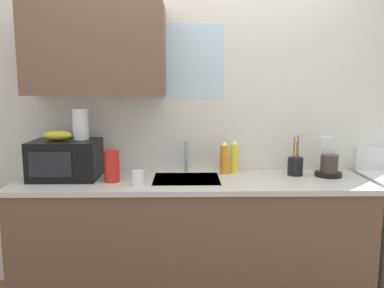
{
  "coord_description": "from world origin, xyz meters",
  "views": [
    {
      "loc": [
        -0.04,
        -2.63,
        1.55
      ],
      "look_at": [
        0.0,
        0.0,
        1.15
      ],
      "focal_mm": 36.18,
      "sensor_mm": 36.0,
      "label": 1
    }
  ],
  "objects_px": {
    "banana_bunch": "(57,135)",
    "dish_soap_bottle_orange": "(224,158)",
    "microwave": "(66,159)",
    "mug_white": "(138,178)",
    "dish_soap_bottle_yellow": "(235,157)",
    "utensil_crock": "(295,166)",
    "cereal_canister": "(112,166)",
    "coffee_maker": "(327,161)",
    "paper_towel_roll": "(81,124)"
  },
  "relations": [
    {
      "from": "dish_soap_bottle_yellow",
      "to": "mug_white",
      "type": "xyz_separation_m",
      "value": [
        -0.68,
        -0.35,
        -0.07
      ]
    },
    {
      "from": "coffee_maker",
      "to": "mug_white",
      "type": "bearing_deg",
      "value": -169.53
    },
    {
      "from": "dish_soap_bottle_orange",
      "to": "mug_white",
      "type": "bearing_deg",
      "value": -152.58
    },
    {
      "from": "dish_soap_bottle_orange",
      "to": "mug_white",
      "type": "height_order",
      "value": "dish_soap_bottle_orange"
    },
    {
      "from": "dish_soap_bottle_orange",
      "to": "microwave",
      "type": "bearing_deg",
      "value": -173.78
    },
    {
      "from": "coffee_maker",
      "to": "banana_bunch",
      "type": "bearing_deg",
      "value": -178.26
    },
    {
      "from": "coffee_maker",
      "to": "dish_soap_bottle_orange",
      "type": "relative_size",
      "value": 1.12
    },
    {
      "from": "mug_white",
      "to": "utensil_crock",
      "type": "height_order",
      "value": "utensil_crock"
    },
    {
      "from": "coffee_maker",
      "to": "dish_soap_bottle_orange",
      "type": "bearing_deg",
      "value": 175.16
    },
    {
      "from": "cereal_canister",
      "to": "microwave",
      "type": "bearing_deg",
      "value": 163.87
    },
    {
      "from": "coffee_maker",
      "to": "mug_white",
      "type": "xyz_separation_m",
      "value": [
        -1.34,
        -0.25,
        -0.06
      ]
    },
    {
      "from": "paper_towel_roll",
      "to": "coffee_maker",
      "type": "xyz_separation_m",
      "value": [
        1.77,
        0.01,
        -0.28
      ]
    },
    {
      "from": "coffee_maker",
      "to": "mug_white",
      "type": "distance_m",
      "value": 1.37
    },
    {
      "from": "mug_white",
      "to": "banana_bunch",
      "type": "bearing_deg",
      "value": 161.77
    },
    {
      "from": "coffee_maker",
      "to": "dish_soap_bottle_orange",
      "type": "distance_m",
      "value": 0.75
    },
    {
      "from": "microwave",
      "to": "mug_white",
      "type": "height_order",
      "value": "microwave"
    },
    {
      "from": "paper_towel_roll",
      "to": "coffee_maker",
      "type": "bearing_deg",
      "value": 0.27
    },
    {
      "from": "paper_towel_roll",
      "to": "mug_white",
      "type": "bearing_deg",
      "value": -29.34
    },
    {
      "from": "banana_bunch",
      "to": "dish_soap_bottle_yellow",
      "type": "bearing_deg",
      "value": 7.03
    },
    {
      "from": "dish_soap_bottle_yellow",
      "to": "banana_bunch",
      "type": "bearing_deg",
      "value": -172.97
    },
    {
      "from": "coffee_maker",
      "to": "cereal_canister",
      "type": "bearing_deg",
      "value": -174.1
    },
    {
      "from": "banana_bunch",
      "to": "microwave",
      "type": "bearing_deg",
      "value": -1.8
    },
    {
      "from": "dish_soap_bottle_orange",
      "to": "utensil_crock",
      "type": "bearing_deg",
      "value": -5.71
    },
    {
      "from": "cereal_canister",
      "to": "utensil_crock",
      "type": "distance_m",
      "value": 1.31
    },
    {
      "from": "dish_soap_bottle_yellow",
      "to": "cereal_canister",
      "type": "height_order",
      "value": "dish_soap_bottle_yellow"
    },
    {
      "from": "paper_towel_roll",
      "to": "coffee_maker",
      "type": "distance_m",
      "value": 1.79
    },
    {
      "from": "banana_bunch",
      "to": "dish_soap_bottle_orange",
      "type": "relative_size",
      "value": 0.8
    },
    {
      "from": "cereal_canister",
      "to": "mug_white",
      "type": "relative_size",
      "value": 2.25
    },
    {
      "from": "microwave",
      "to": "dish_soap_bottle_orange",
      "type": "distance_m",
      "value": 1.13
    },
    {
      "from": "banana_bunch",
      "to": "coffee_maker",
      "type": "distance_m",
      "value": 1.93
    },
    {
      "from": "microwave",
      "to": "banana_bunch",
      "type": "height_order",
      "value": "banana_bunch"
    },
    {
      "from": "coffee_maker",
      "to": "dish_soap_bottle_yellow",
      "type": "bearing_deg",
      "value": 171.7
    },
    {
      "from": "microwave",
      "to": "cereal_canister",
      "type": "distance_m",
      "value": 0.36
    },
    {
      "from": "microwave",
      "to": "mug_white",
      "type": "distance_m",
      "value": 0.57
    },
    {
      "from": "utensil_crock",
      "to": "banana_bunch",
      "type": "bearing_deg",
      "value": -177.63
    },
    {
      "from": "dish_soap_bottle_yellow",
      "to": "dish_soap_bottle_orange",
      "type": "bearing_deg",
      "value": -157.22
    },
    {
      "from": "microwave",
      "to": "dish_soap_bottle_orange",
      "type": "relative_size",
      "value": 1.84
    },
    {
      "from": "utensil_crock",
      "to": "dish_soap_bottle_yellow",
      "type": "bearing_deg",
      "value": 168.88
    },
    {
      "from": "microwave",
      "to": "mug_white",
      "type": "xyz_separation_m",
      "value": [
        0.53,
        -0.19,
        -0.09
      ]
    },
    {
      "from": "dish_soap_bottle_orange",
      "to": "utensil_crock",
      "type": "distance_m",
      "value": 0.52
    },
    {
      "from": "dish_soap_bottle_yellow",
      "to": "utensil_crock",
      "type": "xyz_separation_m",
      "value": [
        0.43,
        -0.09,
        -0.05
      ]
    },
    {
      "from": "coffee_maker",
      "to": "utensil_crock",
      "type": "relative_size",
      "value": 0.96
    },
    {
      "from": "coffee_maker",
      "to": "dish_soap_bottle_yellow",
      "type": "relative_size",
      "value": 1.1
    },
    {
      "from": "banana_bunch",
      "to": "dish_soap_bottle_orange",
      "type": "distance_m",
      "value": 1.2
    },
    {
      "from": "coffee_maker",
      "to": "utensil_crock",
      "type": "distance_m",
      "value": 0.23
    },
    {
      "from": "dish_soap_bottle_orange",
      "to": "coffee_maker",
      "type": "bearing_deg",
      "value": -4.84
    },
    {
      "from": "banana_bunch",
      "to": "coffee_maker",
      "type": "bearing_deg",
      "value": 1.74
    },
    {
      "from": "dish_soap_bottle_orange",
      "to": "cereal_canister",
      "type": "distance_m",
      "value": 0.82
    },
    {
      "from": "dish_soap_bottle_orange",
      "to": "dish_soap_bottle_yellow",
      "type": "xyz_separation_m",
      "value": [
        0.08,
        0.03,
        0.0
      ]
    },
    {
      "from": "banana_bunch",
      "to": "cereal_canister",
      "type": "relative_size",
      "value": 0.94
    }
  ]
}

